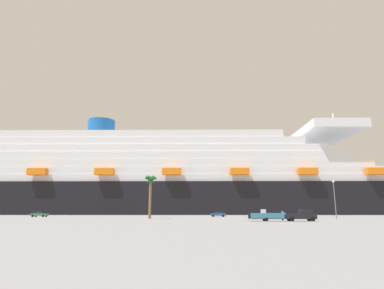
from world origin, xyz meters
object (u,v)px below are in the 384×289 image
Objects in this scene: small_boat_on_trailer at (270,216)px; parked_car_blue_suv at (217,214)px; parked_car_green_wagon at (38,214)px; palm_tree at (150,185)px; street_lamp at (333,194)px; pickup_truck at (300,215)px; cruise_ship at (180,182)px.

small_boat_on_trailer is 1.86× the size of parked_car_blue_suv.
palm_tree is at bearing -28.71° from parked_car_green_wagon.
palm_tree is at bearing 178.78° from street_lamp.
small_boat_on_trailer is at bearing 178.99° from pickup_truck.
small_boat_on_trailer is (19.92, -93.69, -14.32)m from cruise_ship.
cruise_ship reaches higher than small_boat_on_trailer.
parked_car_green_wagon is at bearing 151.29° from palm_tree.
palm_tree reaches higher than parked_car_green_wagon.
palm_tree is (-4.81, -75.93, -7.24)m from cruise_ship.
pickup_truck is 1.19× the size of parked_car_green_wagon.
pickup_truck is 75.81m from parked_car_green_wagon.
parked_car_blue_suv is (-26.21, 21.62, -4.95)m from street_lamp.
palm_tree is 28.41m from parked_car_blue_suv.
cruise_ship reaches higher than parked_car_green_wagon.
pickup_truck reaches higher than small_boat_on_trailer.
pickup_truck is 0.66× the size of small_boat_on_trailer.
small_boat_on_trailer is 1.80× the size of parked_car_green_wagon.
small_boat_on_trailer is 39.00m from parked_car_blue_suv.
small_boat_on_trailer is 70.86m from parked_car_green_wagon.
small_boat_on_trailer is at bearing -31.71° from parked_car_green_wagon.
palm_tree reaches higher than parked_car_blue_suv.
street_lamp is (19.60, 16.82, 4.83)m from small_boat_on_trailer.
pickup_truck is 40.45m from parked_car_blue_suv.
small_boat_on_trailer is 26.28m from street_lamp.
street_lamp is (39.52, -76.87, -9.49)m from cruise_ship.
palm_tree is at bearing 144.30° from small_boat_on_trailer.
street_lamp reaches higher than pickup_truck.
parked_car_blue_suv is (18.11, 20.67, -7.21)m from palm_tree.
street_lamp is 34.33m from parked_car_blue_suv.
small_boat_on_trailer is at bearing -80.24° from parked_car_blue_suv.
palm_tree reaches higher than small_boat_on_trailer.
street_lamp is 82.60m from parked_car_green_wagon.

